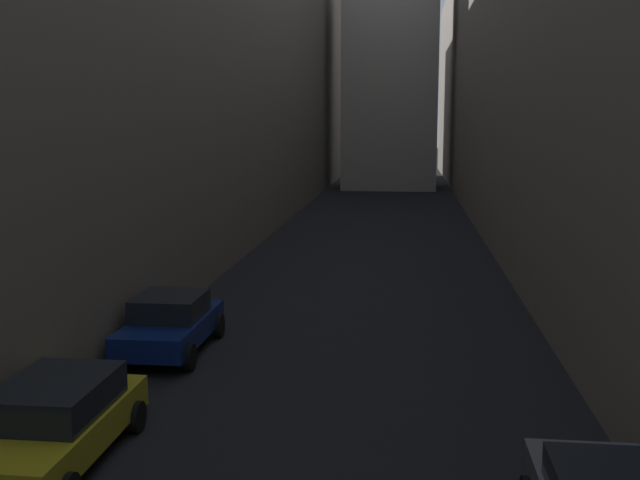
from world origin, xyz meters
name	(u,v)px	position (x,y,z in m)	size (l,w,h in m)	color
ground_plane	(377,230)	(0.00, 48.00, 0.00)	(264.00, 264.00, 0.00)	black
building_block_left	(189,63)	(-11.04, 50.00, 9.29)	(11.07, 108.00, 18.59)	#60594F
building_block_right	(616,53)	(12.74, 50.00, 9.59)	(14.49, 108.00, 19.18)	#756B5B
parked_car_left_third	(55,421)	(-4.40, 18.43, 0.78)	(2.04, 4.41, 1.49)	#A59919
parked_car_left_far	(170,323)	(-4.40, 24.94, 0.77)	(2.02, 4.18, 1.51)	navy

